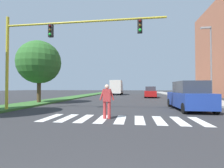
# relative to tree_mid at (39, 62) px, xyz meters

# --- Properties ---
(ground_plane) EXTENTS (140.00, 140.00, 0.00)m
(ground_plane) POSITION_rel_tree_mid_xyz_m (8.39, 16.02, -3.97)
(ground_plane) COLOR #2D2D30
(crosswalk) EXTENTS (7.65, 2.20, 0.01)m
(crosswalk) POSITION_rel_tree_mid_xyz_m (8.39, -6.62, -3.96)
(crosswalk) COLOR silver
(crosswalk) RESTS_ON ground_plane
(median_strip) EXTENTS (2.72, 64.00, 0.15)m
(median_strip) POSITION_rel_tree_mid_xyz_m (-0.19, 14.02, -3.89)
(median_strip) COLOR #386B2D
(median_strip) RESTS_ON ground_plane
(tree_mid) EXTENTS (4.08, 4.08, 5.87)m
(tree_mid) POSITION_rel_tree_mid_xyz_m (0.00, 0.00, 0.00)
(tree_mid) COLOR #4C3823
(tree_mid) RESTS_ON median_strip
(sidewalk_right) EXTENTS (3.00, 64.00, 0.15)m
(sidewalk_right) POSITION_rel_tree_mid_xyz_m (17.11, 14.02, -3.89)
(sidewalk_right) COLOR #9E9991
(sidewalk_right) RESTS_ON ground_plane
(traffic_light_gantry) EXTENTS (10.10, 0.30, 6.00)m
(traffic_light_gantry) POSITION_rel_tree_mid_xyz_m (3.91, -4.99, 0.44)
(traffic_light_gantry) COLOR gold
(traffic_light_gantry) RESTS_ON median_strip
(street_lamp_right) EXTENTS (1.02, 0.24, 7.50)m
(street_lamp_right) POSITION_rel_tree_mid_xyz_m (16.52, 2.90, 0.63)
(street_lamp_right) COLOR slate
(street_lamp_right) RESTS_ON sidewalk_right
(pedestrian_performer) EXTENTS (0.75, 0.26, 1.69)m
(pedestrian_performer) POSITION_rel_tree_mid_xyz_m (7.71, -6.57, -3.04)
(pedestrian_performer) COLOR #B23333
(pedestrian_performer) RESTS_ON ground_plane
(suv_crossing) EXTENTS (2.06, 4.64, 1.97)m
(suv_crossing) POSITION_rel_tree_mid_xyz_m (12.78, -2.61, -3.04)
(suv_crossing) COLOR navy
(suv_crossing) RESTS_ON ground_plane
(sedan_midblock) EXTENTS (2.19, 4.36, 1.72)m
(sedan_midblock) POSITION_rel_tree_mid_xyz_m (11.53, 11.78, -3.17)
(sedan_midblock) COLOR maroon
(sedan_midblock) RESTS_ON ground_plane
(truck_box_delivery) EXTENTS (2.40, 6.20, 3.10)m
(truck_box_delivery) POSITION_rel_tree_mid_xyz_m (5.14, 21.23, -2.33)
(truck_box_delivery) COLOR silver
(truck_box_delivery) RESTS_ON ground_plane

